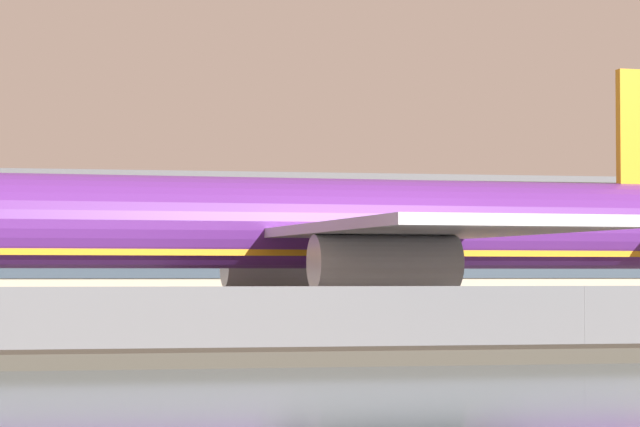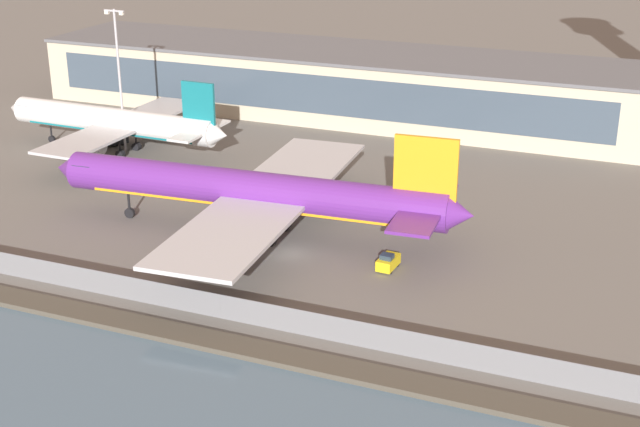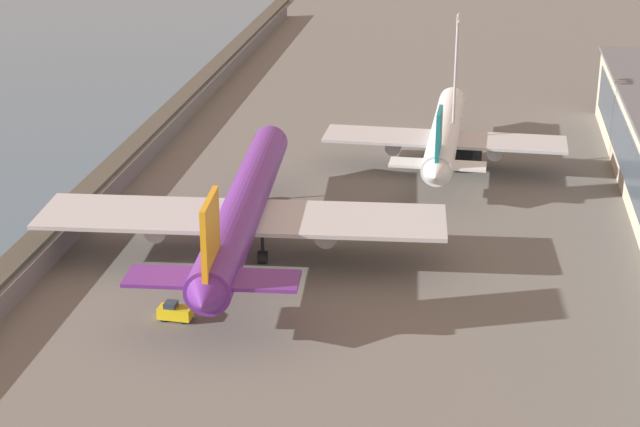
{
  "view_description": "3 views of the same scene",
  "coord_description": "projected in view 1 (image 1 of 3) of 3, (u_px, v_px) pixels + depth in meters",
  "views": [
    {
      "loc": [
        -20.78,
        -68.3,
        2.93
      ],
      "look_at": [
        -5.33,
        5.97,
        5.94
      ],
      "focal_mm": 85.0,
      "sensor_mm": 36.0,
      "label": 1
    },
    {
      "loc": [
        36.48,
        -80.8,
        39.71
      ],
      "look_at": [
        0.86,
        6.24,
        2.54
      ],
      "focal_mm": 50.0,
      "sensor_mm": 36.0,
      "label": 2
    },
    {
      "loc": [
        99.08,
        27.41,
        46.34
      ],
      "look_at": [
        -8.43,
        11.31,
        4.0
      ],
      "focal_mm": 60.0,
      "sensor_mm": 36.0,
      "label": 3
    }
  ],
  "objects": [
    {
      "name": "ground_plane",
      "position": [
        457.0,
        336.0,
        70.93
      ],
      "size": [
        500.0,
        500.0,
        0.0
      ],
      "primitive_type": "plane",
      "color": "#66635E"
    },
    {
      "name": "shoreline_seawall",
      "position": [
        635.0,
        353.0,
        50.88
      ],
      "size": [
        320.0,
        3.0,
        0.5
      ],
      "color": "#474238",
      "rests_on": "ground"
    },
    {
      "name": "perimeter_fence",
      "position": [
        585.0,
        320.0,
        55.33
      ],
      "size": [
        280.0,
        0.1,
        2.48
      ],
      "color": "slate",
      "rests_on": "ground"
    },
    {
      "name": "cargo_jet_purple",
      "position": [
        325.0,
        227.0,
        73.34
      ],
      "size": [
        50.54,
        43.89,
        13.54
      ],
      "color": "#602889",
      "rests_on": "ground"
    },
    {
      "name": "terminal_building",
      "position": [
        53.0,
        243.0,
        123.02
      ],
      "size": [
        101.88,
        21.35,
        10.74
      ],
      "color": "#BCB299",
      "rests_on": "ground"
    }
  ]
}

